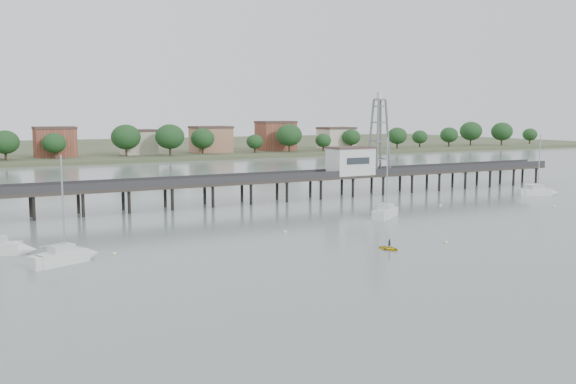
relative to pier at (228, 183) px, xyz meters
name	(u,v)px	position (x,y,z in m)	size (l,w,h in m)	color
ground_plane	(490,288)	(0.00, -60.00, -3.79)	(500.00, 500.00, 0.00)	gray
pier	(228,183)	(0.00, 0.00, 0.00)	(150.00, 5.00, 5.50)	#2D2823
pier_building	(351,161)	(25.00, 0.00, 2.87)	(8.40, 5.40, 5.30)	silver
lattice_tower	(379,136)	(31.50, 0.00, 7.31)	(3.20, 3.20, 15.50)	slate
sailboat_b	(5,248)	(-36.94, -24.40, -3.15)	(7.43, 4.68, 11.96)	silver
sailboat_e	(541,192)	(57.47, -16.59, -3.15)	(7.60, 4.44, 12.16)	silver
sailboat_a	(71,256)	(-31.19, -31.89, -3.15)	(7.35, 4.67, 11.85)	silver
sailboat_c	(388,212)	(16.56, -22.97, -3.15)	(7.49, 6.22, 12.63)	silver
yellow_dinghy	(389,250)	(2.06, -42.52, -3.79)	(1.76, 0.51, 2.46)	gold
dinghy_occupant	(389,250)	(2.06, -42.52, -3.79)	(0.36, 0.98, 0.24)	black
mooring_buoys	(328,228)	(2.84, -28.05, -3.71)	(88.85, 24.97, 0.39)	beige
far_shore	(61,149)	(0.36, 179.58, -2.85)	(500.00, 170.00, 10.40)	#475133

